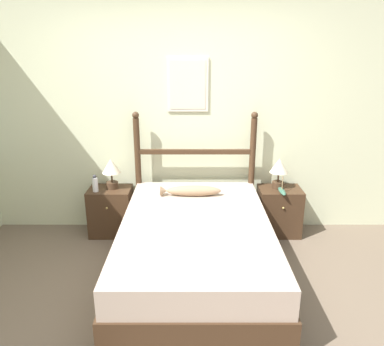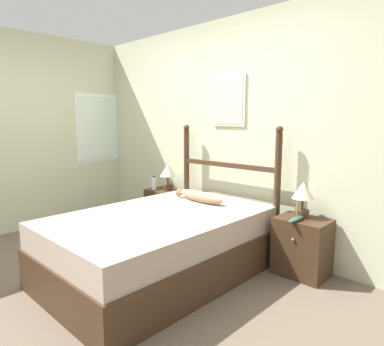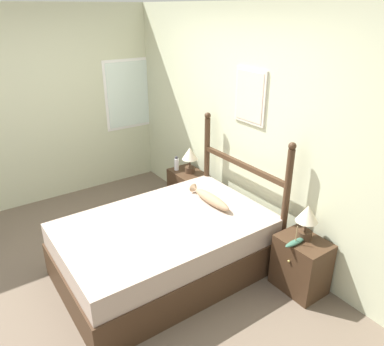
{
  "view_description": "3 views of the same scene",
  "coord_description": "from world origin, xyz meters",
  "px_view_note": "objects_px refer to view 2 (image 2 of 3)",
  "views": [
    {
      "loc": [
        0.18,
        -2.38,
        2.02
      ],
      "look_at": [
        0.19,
        1.04,
        0.88
      ],
      "focal_mm": 35.0,
      "sensor_mm": 36.0,
      "label": 1
    },
    {
      "loc": [
        2.53,
        -1.41,
        1.44
      ],
      "look_at": [
        0.23,
        0.99,
        0.92
      ],
      "focal_mm": 32.0,
      "sensor_mm": 36.0,
      "label": 2
    },
    {
      "loc": [
        2.92,
        -0.99,
        2.5
      ],
      "look_at": [
        0.19,
        0.92,
        1.01
      ],
      "focal_mm": 35.0,
      "sensor_mm": 36.0,
      "label": 3
    }
  ],
  "objects_px": {
    "nightstand_right": "(302,247)",
    "fish_pillow": "(200,197)",
    "bed": "(160,245)",
    "model_boat": "(296,219)",
    "table_lamp_right": "(303,194)",
    "nightstand_left": "(166,210)",
    "bottle": "(154,183)",
    "table_lamp_left": "(168,173)"
  },
  "relations": [
    {
      "from": "nightstand_right",
      "to": "fish_pillow",
      "type": "height_order",
      "value": "fish_pillow"
    },
    {
      "from": "bed",
      "to": "model_boat",
      "type": "xyz_separation_m",
      "value": [
        0.94,
        0.8,
        0.27
      ]
    },
    {
      "from": "nightstand_right",
      "to": "table_lamp_right",
      "type": "xyz_separation_m",
      "value": [
        -0.03,
        0.03,
        0.5
      ]
    },
    {
      "from": "nightstand_left",
      "to": "bottle",
      "type": "xyz_separation_m",
      "value": [
        -0.13,
        -0.08,
        0.36
      ]
    },
    {
      "from": "nightstand_left",
      "to": "table_lamp_left",
      "type": "distance_m",
      "value": 0.5
    },
    {
      "from": "table_lamp_right",
      "to": "bottle",
      "type": "bearing_deg",
      "value": -176.87
    },
    {
      "from": "nightstand_right",
      "to": "model_boat",
      "type": "height_order",
      "value": "model_boat"
    },
    {
      "from": "bed",
      "to": "fish_pillow",
      "type": "bearing_deg",
      "value": 94.03
    },
    {
      "from": "table_lamp_left",
      "to": "fish_pillow",
      "type": "bearing_deg",
      "value": -21.61
    },
    {
      "from": "nightstand_left",
      "to": "nightstand_right",
      "type": "xyz_separation_m",
      "value": [
        1.9,
        0.0,
        0.0
      ]
    },
    {
      "from": "table_lamp_right",
      "to": "nightstand_right",
      "type": "bearing_deg",
      "value": -44.58
    },
    {
      "from": "nightstand_left",
      "to": "fish_pillow",
      "type": "bearing_deg",
      "value": -19.93
    },
    {
      "from": "model_boat",
      "to": "fish_pillow",
      "type": "distance_m",
      "value": 1.0
    },
    {
      "from": "nightstand_right",
      "to": "nightstand_left",
      "type": "bearing_deg",
      "value": 180.0
    },
    {
      "from": "table_lamp_left",
      "to": "bottle",
      "type": "relative_size",
      "value": 1.77
    },
    {
      "from": "table_lamp_left",
      "to": "fish_pillow",
      "type": "xyz_separation_m",
      "value": [
        0.88,
        -0.35,
        -0.12
      ]
    },
    {
      "from": "bed",
      "to": "bottle",
      "type": "relative_size",
      "value": 10.63
    },
    {
      "from": "table_lamp_right",
      "to": "fish_pillow",
      "type": "xyz_separation_m",
      "value": [
        -0.96,
        -0.36,
        -0.12
      ]
    },
    {
      "from": "nightstand_right",
      "to": "table_lamp_left",
      "type": "distance_m",
      "value": 1.93
    },
    {
      "from": "table_lamp_left",
      "to": "table_lamp_right",
      "type": "xyz_separation_m",
      "value": [
        1.84,
        0.01,
        0.0
      ]
    },
    {
      "from": "bed",
      "to": "bottle",
      "type": "height_order",
      "value": "bottle"
    },
    {
      "from": "nightstand_left",
      "to": "table_lamp_left",
      "type": "xyz_separation_m",
      "value": [
        0.03,
        0.02,
        0.5
      ]
    },
    {
      "from": "nightstand_right",
      "to": "table_lamp_left",
      "type": "bearing_deg",
      "value": 179.45
    },
    {
      "from": "nightstand_right",
      "to": "table_lamp_right",
      "type": "height_order",
      "value": "table_lamp_right"
    },
    {
      "from": "bed",
      "to": "nightstand_left",
      "type": "distance_m",
      "value": 1.32
    },
    {
      "from": "nightstand_left",
      "to": "model_boat",
      "type": "distance_m",
      "value": 1.91
    },
    {
      "from": "bed",
      "to": "table_lamp_right",
      "type": "bearing_deg",
      "value": 45.7
    },
    {
      "from": "fish_pillow",
      "to": "table_lamp_left",
      "type": "bearing_deg",
      "value": 158.39
    },
    {
      "from": "bed",
      "to": "fish_pillow",
      "type": "relative_size",
      "value": 3.31
    },
    {
      "from": "nightstand_left",
      "to": "nightstand_right",
      "type": "height_order",
      "value": "same"
    },
    {
      "from": "bottle",
      "to": "fish_pillow",
      "type": "height_order",
      "value": "bottle"
    },
    {
      "from": "table_lamp_left",
      "to": "bottle",
      "type": "xyz_separation_m",
      "value": [
        -0.16,
        -0.1,
        -0.14
      ]
    },
    {
      "from": "nightstand_right",
      "to": "model_boat",
      "type": "relative_size",
      "value": 2.12
    },
    {
      "from": "table_lamp_right",
      "to": "fish_pillow",
      "type": "height_order",
      "value": "table_lamp_right"
    },
    {
      "from": "nightstand_right",
      "to": "fish_pillow",
      "type": "distance_m",
      "value": 1.11
    },
    {
      "from": "table_lamp_right",
      "to": "model_boat",
      "type": "height_order",
      "value": "table_lamp_right"
    },
    {
      "from": "bed",
      "to": "nightstand_right",
      "type": "distance_m",
      "value": 1.32
    },
    {
      "from": "bottle",
      "to": "fish_pillow",
      "type": "bearing_deg",
      "value": -13.4
    },
    {
      "from": "bed",
      "to": "fish_pillow",
      "type": "height_order",
      "value": "fish_pillow"
    },
    {
      "from": "nightstand_right",
      "to": "model_boat",
      "type": "xyz_separation_m",
      "value": [
        -0.01,
        -0.11,
        0.29
      ]
    },
    {
      "from": "nightstand_right",
      "to": "fish_pillow",
      "type": "xyz_separation_m",
      "value": [
        -0.99,
        -0.33,
        0.37
      ]
    },
    {
      "from": "nightstand_left",
      "to": "table_lamp_right",
      "type": "relative_size",
      "value": 1.59
    }
  ]
}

